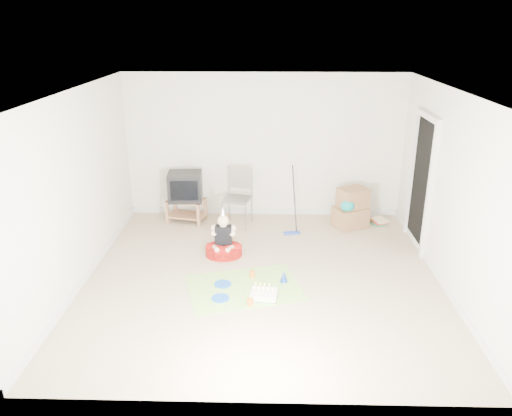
{
  "coord_description": "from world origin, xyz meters",
  "views": [
    {
      "loc": [
        0.08,
        -6.31,
        3.44
      ],
      "look_at": [
        -0.1,
        0.4,
        0.9
      ],
      "focal_mm": 35.0,
      "sensor_mm": 36.0,
      "label": 1
    }
  ],
  "objects_px": {
    "tv_stand": "(186,208)",
    "cardboard_boxes": "(351,209)",
    "birthday_cake": "(264,295)",
    "seated_woman": "(224,245)",
    "folding_chair": "(237,199)",
    "crt_tv": "(185,186)"
  },
  "relations": [
    {
      "from": "crt_tv",
      "to": "birthday_cake",
      "type": "relative_size",
      "value": 1.55
    },
    {
      "from": "crt_tv",
      "to": "folding_chair",
      "type": "xyz_separation_m",
      "value": [
        0.93,
        -0.17,
        -0.17
      ]
    },
    {
      "from": "crt_tv",
      "to": "birthday_cake",
      "type": "bearing_deg",
      "value": -66.24
    },
    {
      "from": "tv_stand",
      "to": "cardboard_boxes",
      "type": "height_order",
      "value": "cardboard_boxes"
    },
    {
      "from": "folding_chair",
      "to": "seated_woman",
      "type": "xyz_separation_m",
      "value": [
        -0.14,
        -1.22,
        -0.32
      ]
    },
    {
      "from": "cardboard_boxes",
      "to": "seated_woman",
      "type": "distance_m",
      "value": 2.47
    },
    {
      "from": "tv_stand",
      "to": "birthday_cake",
      "type": "height_order",
      "value": "tv_stand"
    },
    {
      "from": "seated_woman",
      "to": "cardboard_boxes",
      "type": "bearing_deg",
      "value": 29.76
    },
    {
      "from": "crt_tv",
      "to": "seated_woman",
      "type": "relative_size",
      "value": 0.72
    },
    {
      "from": "crt_tv",
      "to": "cardboard_boxes",
      "type": "height_order",
      "value": "crt_tv"
    },
    {
      "from": "cardboard_boxes",
      "to": "birthday_cake",
      "type": "bearing_deg",
      "value": -121.18
    },
    {
      "from": "crt_tv",
      "to": "seated_woman",
      "type": "distance_m",
      "value": 1.68
    },
    {
      "from": "tv_stand",
      "to": "cardboard_boxes",
      "type": "relative_size",
      "value": 1.06
    },
    {
      "from": "tv_stand",
      "to": "folding_chair",
      "type": "xyz_separation_m",
      "value": [
        0.93,
        -0.17,
        0.25
      ]
    },
    {
      "from": "folding_chair",
      "to": "seated_woman",
      "type": "distance_m",
      "value": 1.27
    },
    {
      "from": "tv_stand",
      "to": "cardboard_boxes",
      "type": "xyz_separation_m",
      "value": [
        2.93,
        -0.17,
        0.09
      ]
    },
    {
      "from": "folding_chair",
      "to": "seated_woman",
      "type": "height_order",
      "value": "folding_chair"
    },
    {
      "from": "folding_chair",
      "to": "cardboard_boxes",
      "type": "bearing_deg",
      "value": -0.03
    },
    {
      "from": "cardboard_boxes",
      "to": "birthday_cake",
      "type": "relative_size",
      "value": 1.84
    },
    {
      "from": "folding_chair",
      "to": "birthday_cake",
      "type": "bearing_deg",
      "value": -78.59
    },
    {
      "from": "crt_tv",
      "to": "birthday_cake",
      "type": "height_order",
      "value": "crt_tv"
    },
    {
      "from": "seated_woman",
      "to": "birthday_cake",
      "type": "bearing_deg",
      "value": -63.09
    }
  ]
}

